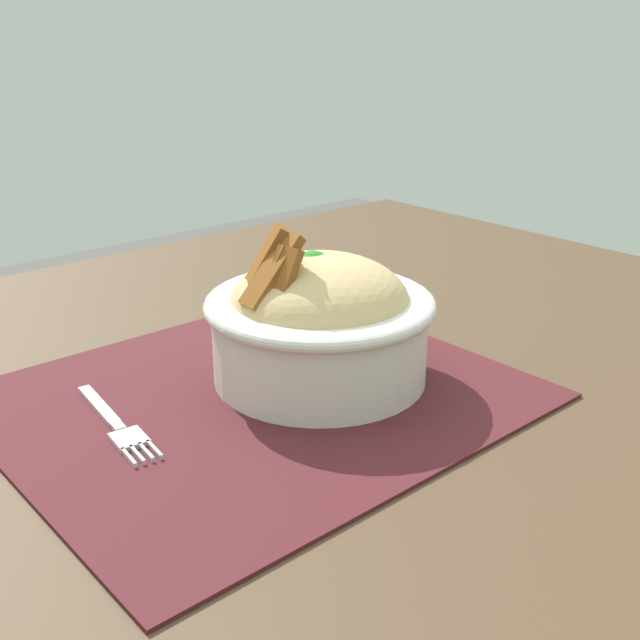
# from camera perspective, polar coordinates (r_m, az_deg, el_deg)

# --- Properties ---
(table) EXTENTS (1.20, 0.87, 0.76)m
(table) POSITION_cam_1_polar(r_m,az_deg,el_deg) (0.64, -5.23, -11.90)
(table) COLOR #4C3826
(table) RESTS_ON ground_plane
(placemat) EXTENTS (0.38, 0.33, 0.00)m
(placemat) POSITION_cam_1_polar(r_m,az_deg,el_deg) (0.61, -4.41, -5.68)
(placemat) COLOR #47191E
(placemat) RESTS_ON table
(bowl) EXTENTS (0.18, 0.18, 0.13)m
(bowl) POSITION_cam_1_polar(r_m,az_deg,el_deg) (0.61, -0.04, 0.00)
(bowl) COLOR silver
(bowl) RESTS_ON placemat
(fork) EXTENTS (0.03, 0.13, 0.00)m
(fork) POSITION_cam_1_polar(r_m,az_deg,el_deg) (0.58, -14.74, -7.50)
(fork) COLOR #BBBBBB
(fork) RESTS_ON placemat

